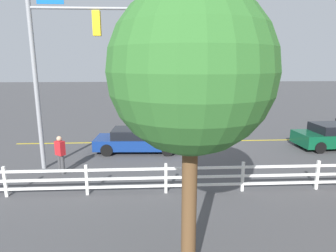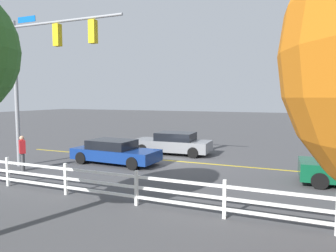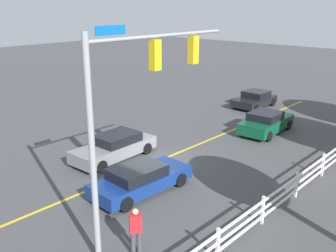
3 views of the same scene
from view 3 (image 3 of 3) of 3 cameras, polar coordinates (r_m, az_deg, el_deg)
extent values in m
plane|color=#444447|center=(20.34, -2.27, -5.52)|extent=(120.00, 120.00, 0.00)
cube|color=gold|center=(23.15, 4.69, -2.62)|extent=(28.00, 0.16, 0.01)
cylinder|color=gray|center=(11.85, -11.05, -4.32)|extent=(0.20, 0.20, 7.27)
cylinder|color=gray|center=(13.12, -0.77, 13.14)|extent=(6.22, 0.12, 0.12)
cube|color=#0C59B2|center=(11.57, -8.41, 13.74)|extent=(1.10, 0.03, 0.28)
cube|color=gold|center=(12.91, -1.91, 10.38)|extent=(0.32, 0.28, 1.00)
sphere|color=red|center=(12.98, -2.41, 11.83)|extent=(0.17, 0.17, 0.17)
sphere|color=orange|center=(13.01, -2.39, 10.43)|extent=(0.17, 0.17, 0.17)
sphere|color=#148C19|center=(13.06, -2.37, 9.04)|extent=(0.17, 0.17, 0.17)
cube|color=gold|center=(14.39, 3.72, 11.10)|extent=(0.32, 0.28, 1.00)
sphere|color=red|center=(14.45, 3.27, 12.42)|extent=(0.17, 0.17, 0.17)
sphere|color=orange|center=(14.48, 3.25, 11.16)|extent=(0.17, 0.17, 0.17)
sphere|color=#148C19|center=(14.52, 3.23, 9.90)|extent=(0.17, 0.17, 0.17)
cube|color=#0C4C2D|center=(25.72, 14.21, 0.31)|extent=(4.45, 2.14, 0.70)
cube|color=black|center=(25.37, 14.10, 1.47)|extent=(2.08, 1.82, 0.48)
cylinder|color=black|center=(27.44, 13.84, 0.88)|extent=(0.65, 0.25, 0.64)
cylinder|color=black|center=(26.77, 17.26, 0.17)|extent=(0.65, 0.25, 0.64)
cylinder|color=black|center=(24.90, 10.85, -0.63)|extent=(0.65, 0.25, 0.64)
cylinder|color=black|center=(24.16, 14.55, -1.47)|extent=(0.65, 0.25, 0.64)
cube|color=navy|center=(17.30, -3.95, -8.06)|extent=(4.75, 2.06, 0.57)
cube|color=black|center=(16.94, -4.58, -6.71)|extent=(2.40, 1.77, 0.47)
cylinder|color=black|center=(18.92, -2.02, -6.31)|extent=(0.65, 0.25, 0.64)
cylinder|color=black|center=(17.81, 1.79, -7.91)|extent=(0.65, 0.25, 0.64)
cylinder|color=black|center=(17.13, -9.91, -9.27)|extent=(0.65, 0.25, 0.64)
cylinder|color=black|center=(15.90, -6.24, -11.35)|extent=(0.65, 0.25, 0.64)
cube|color=slate|center=(20.94, -7.94, -3.39)|extent=(4.82, 1.99, 0.64)
cube|color=black|center=(20.89, -7.52, -1.76)|extent=(2.33, 1.72, 0.49)
cylinder|color=black|center=(19.45, -9.78, -5.87)|extent=(0.65, 0.24, 0.64)
cylinder|color=black|center=(20.71, -12.84, -4.58)|extent=(0.65, 0.24, 0.64)
cylinder|color=black|center=(21.49, -3.17, -3.32)|extent=(0.65, 0.24, 0.64)
cylinder|color=black|center=(22.63, -6.31, -2.30)|extent=(0.65, 0.24, 0.64)
cube|color=black|center=(31.89, 12.58, 3.62)|extent=(4.00, 1.95, 0.55)
cube|color=black|center=(31.94, 12.82, 4.60)|extent=(1.81, 1.75, 0.51)
cylinder|color=black|center=(30.35, 12.74, 2.55)|extent=(0.64, 0.22, 0.64)
cylinder|color=black|center=(31.25, 9.85, 3.16)|extent=(0.64, 0.22, 0.64)
cylinder|color=black|center=(32.68, 15.14, 3.44)|extent=(0.64, 0.22, 0.64)
cylinder|color=black|center=(33.52, 12.39, 3.99)|extent=(0.64, 0.22, 0.64)
cylinder|color=#3F3F42|center=(13.45, -4.27, -16.66)|extent=(0.16, 0.16, 0.85)
cylinder|color=#3F3F42|center=(13.44, -5.15, -16.74)|extent=(0.16, 0.16, 0.85)
cube|color=red|center=(13.05, -4.79, -14.04)|extent=(0.48, 0.45, 0.62)
sphere|color=tan|center=(12.83, -4.84, -12.44)|extent=(0.22, 0.22, 0.22)
cube|color=white|center=(20.14, 21.80, -5.31)|extent=(0.10, 0.10, 1.15)
cube|color=white|center=(17.65, 18.35, -8.18)|extent=(0.10, 0.10, 1.15)
cube|color=white|center=(15.31, 13.73, -11.92)|extent=(0.10, 0.10, 1.15)
cube|color=white|center=(13.18, 7.33, -16.79)|extent=(0.10, 0.10, 1.15)
cube|color=white|center=(18.74, 20.32, -5.61)|extent=(26.00, 0.06, 0.09)
cube|color=white|center=(18.87, 20.20, -6.59)|extent=(26.00, 0.06, 0.09)
cube|color=white|center=(19.00, 20.10, -7.47)|extent=(26.00, 0.06, 0.09)
camera|label=1|loc=(12.52, 57.74, -6.09)|focal=30.44mm
camera|label=2|loc=(20.33, 48.51, -1.21)|focal=33.55mm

